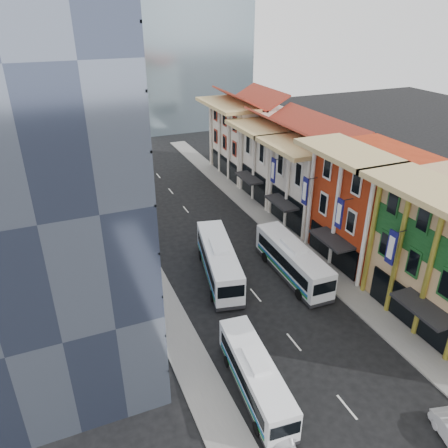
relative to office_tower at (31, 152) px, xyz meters
name	(u,v)px	position (x,y,z in m)	size (l,w,h in m)	color
ground	(356,418)	(17.00, -19.00, -15.00)	(200.00, 200.00, 0.00)	black
sidewalk_right	(295,244)	(25.50, 3.00, -14.93)	(3.00, 90.00, 0.15)	slate
sidewalk_left	(150,276)	(8.50, 3.00, -14.93)	(3.00, 90.00, 0.15)	slate
shophouse_red	(370,206)	(31.00, -2.00, -9.00)	(8.00, 10.00, 12.00)	#A73012
shophouse_cream_near	(317,184)	(31.00, 7.50, -10.00)	(8.00, 9.00, 10.00)	silver
shophouse_cream_mid	(281,162)	(31.00, 16.50, -10.00)	(8.00, 9.00, 10.00)	silver
shophouse_cream_far	(248,139)	(31.00, 27.00, -9.50)	(8.00, 12.00, 11.00)	silver
office_tower	(31,152)	(0.00, 0.00, 0.00)	(12.00, 26.00, 30.00)	#3D4761
office_block_far	(48,161)	(1.00, 23.00, -8.00)	(10.00, 18.00, 14.00)	gray
bus_left_near	(255,375)	(11.78, -14.32, -13.42)	(2.31, 9.85, 3.16)	white
bus_left_far	(219,260)	(15.00, 0.29, -13.09)	(2.79, 11.90, 3.82)	white
bus_right	(292,260)	(21.86, -2.39, -13.15)	(2.70, 11.54, 3.70)	silver
sedan_left	(282,436)	(11.50, -18.69, -14.35)	(1.54, 3.80, 1.29)	silver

